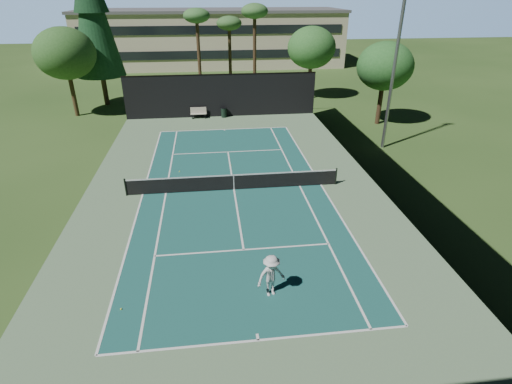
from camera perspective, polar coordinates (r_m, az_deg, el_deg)
ground at (r=24.51m, az=-3.16°, el=0.32°), size 160.00×160.00×0.00m
apron_slab at (r=24.51m, az=-3.17°, el=0.33°), size 18.00×32.00×0.01m
court_surface at (r=24.50m, az=-3.17°, el=0.34°), size 10.97×23.77×0.01m
court_lines at (r=24.50m, az=-3.17°, el=0.36°), size 11.07×23.87×0.01m
tennis_net at (r=24.26m, az=-3.20°, el=1.50°), size 12.90×0.10×1.10m
fence at (r=23.74m, az=-3.30°, el=4.73°), size 18.04×32.05×4.03m
player at (r=16.03m, az=2.20°, el=-11.88°), size 1.34×1.01×1.85m
tennis_ball_a at (r=16.75m, az=-18.73°, el=-15.56°), size 0.07×0.07×0.07m
tennis_ball_b at (r=25.13m, az=-8.56°, el=0.85°), size 0.08×0.08×0.08m
tennis_ball_c at (r=27.93m, az=-3.60°, el=3.85°), size 0.07×0.07×0.07m
tennis_ball_d at (r=27.37m, az=-10.86°, el=2.90°), size 0.08×0.08×0.08m
park_bench at (r=39.01m, az=-8.22°, el=11.18°), size 1.50×0.45×1.02m
trash_bin at (r=39.04m, az=-4.61°, el=11.28°), size 0.56×0.56×0.95m
pine_tree at (r=45.19m, az=-22.54°, el=23.33°), size 4.80×4.80×15.00m
palm_a at (r=45.97m, az=-8.47°, el=23.22°), size 2.80×2.80×9.32m
palm_b at (r=48.10m, az=-3.86°, el=22.59°), size 2.80×2.80×8.42m
palm_c at (r=45.25m, az=-0.20°, el=23.95°), size 2.80×2.80×9.77m
decid_tree_a at (r=45.65m, az=7.94°, el=19.73°), size 5.12×5.12×7.62m
decid_tree_b at (r=37.63m, az=17.94°, el=16.72°), size 4.80×4.80×7.14m
decid_tree_c at (r=42.18m, az=-25.63°, el=17.39°), size 5.44×5.44×8.09m
campus_building at (r=68.21m, az=-6.20°, el=21.11°), size 40.50×12.50×8.30m
light_pole at (r=31.21m, az=19.27°, el=17.23°), size 0.90×0.25×12.22m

